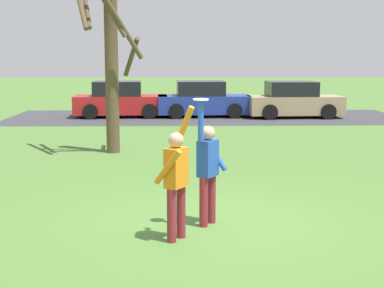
# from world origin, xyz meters

# --- Properties ---
(ground_plane) EXTENTS (120.00, 120.00, 0.00)m
(ground_plane) POSITION_xyz_m (0.00, 0.00, 0.00)
(ground_plane) COLOR #4C7533
(person_catcher) EXTENTS (0.53, 0.59, 2.08)m
(person_catcher) POSITION_xyz_m (-0.09, -0.11, 0.98)
(person_catcher) COLOR maroon
(person_catcher) RESTS_ON ground_plane
(person_defender) EXTENTS (0.62, 0.66, 2.04)m
(person_defender) POSITION_xyz_m (-0.61, -0.90, 0.98)
(person_defender) COLOR maroon
(person_defender) RESTS_ON ground_plane
(frisbee_disc) EXTENTS (0.25, 0.25, 0.02)m
(frisbee_disc) POSITION_xyz_m (-0.22, -0.30, 2.09)
(frisbee_disc) COLOR white
(frisbee_disc) RESTS_ON person_catcher
(parked_car_red) EXTENTS (4.18, 2.19, 1.59)m
(parked_car_red) POSITION_xyz_m (-3.18, 16.61, 0.73)
(parked_car_red) COLOR red
(parked_car_red) RESTS_ON ground_plane
(parked_car_blue) EXTENTS (4.18, 2.19, 1.59)m
(parked_car_blue) POSITION_xyz_m (0.52, 16.68, 0.73)
(parked_car_blue) COLOR #233893
(parked_car_blue) RESTS_ON ground_plane
(parked_car_tan) EXTENTS (4.18, 2.19, 1.59)m
(parked_car_tan) POSITION_xyz_m (4.51, 16.23, 0.73)
(parked_car_tan) COLOR tan
(parked_car_tan) RESTS_ON ground_plane
(parking_strip) EXTENTS (17.33, 6.40, 0.01)m
(parking_strip) POSITION_xyz_m (0.60, 16.42, 0.00)
(parking_strip) COLOR #38383D
(parking_strip) RESTS_ON ground_plane
(bare_tree_tall) EXTENTS (2.12, 1.99, 5.11)m
(bare_tree_tall) POSITION_xyz_m (-2.48, 7.06, 2.65)
(bare_tree_tall) COLOR brown
(bare_tree_tall) RESTS_ON ground_plane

